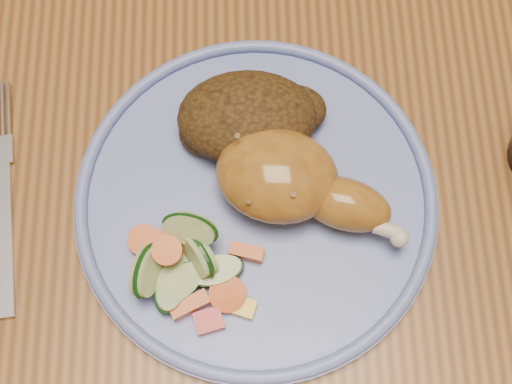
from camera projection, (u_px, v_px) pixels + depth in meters
ground at (260, 275)px, 1.30m from camera, size 4.00×4.00×0.00m
dining_table at (263, 109)px, 0.68m from camera, size 0.90×1.40×0.75m
plate at (256, 201)px, 0.55m from camera, size 0.28×0.28×0.01m
plate_rim at (256, 197)px, 0.54m from camera, size 0.28×0.28×0.01m
chicken_leg at (293, 182)px, 0.52m from camera, size 0.15×0.10×0.05m
rice_pilaf at (250, 117)px, 0.55m from camera, size 0.12×0.08×0.05m
vegetable_pile at (184, 265)px, 0.51m from camera, size 0.10×0.09×0.05m
fork at (2, 202)px, 0.55m from camera, size 0.04×0.17×0.00m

